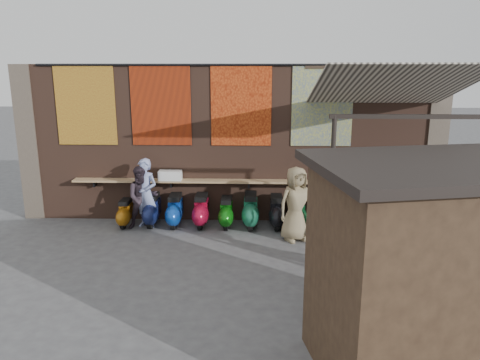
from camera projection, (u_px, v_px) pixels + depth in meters
The scene contains 36 objects.
ground at pixel (223, 258), 9.90m from camera, with size 70.00×70.00×0.00m, color #474749.
brick_wall at pixel (230, 144), 12.04m from camera, with size 10.00×0.40×4.00m, color brown.
pier_left at pixel (31, 143), 12.20m from camera, with size 0.50×0.50×4.00m, color #4C4238.
pier_right at pixel (434, 145), 11.87m from camera, with size 0.50×0.50×4.00m, color #4C4238.
eating_counter at pixel (229, 181), 11.90m from camera, with size 8.00×0.32×0.05m, color #9E7A51.
shelf_box at pixel (170, 175), 11.88m from camera, with size 0.58×0.27×0.24m, color white.
tapestry_redgold at pixel (86, 105), 11.69m from camera, with size 1.50×0.02×2.00m, color maroon.
tapestry_sun at pixel (161, 105), 11.63m from camera, with size 1.50×0.02×2.00m, color red.
tapestry_orange at pixel (241, 106), 11.57m from camera, with size 1.50×0.02×2.00m, color #BF4717.
tapestry_multi at pixel (322, 106), 11.51m from camera, with size 1.50×0.02×2.00m, color #294199.
hang_rail at pixel (229, 65), 11.33m from camera, with size 0.06×0.06×9.50m, color black.
scooter_stool_0 at pixel (125, 213), 11.79m from camera, with size 0.32×0.71×0.68m, color #98570D, non-canonical shape.
scooter_stool_1 at pixel (152, 210), 11.84m from camera, with size 0.38×0.84×0.80m, color #121B46, non-canonical shape.
scooter_stool_2 at pixel (175, 211), 11.79m from camera, with size 0.38×0.84×0.80m, color #0E3A9A, non-canonical shape.
scooter_stool_3 at pixel (201, 211), 11.78m from camera, with size 0.38×0.85×0.81m, color maroon, non-canonical shape.
scooter_stool_4 at pixel (226, 213), 11.71m from camera, with size 0.35×0.79×0.75m, color #0D5E0E, non-canonical shape.
scooter_stool_5 at pixel (251, 211), 11.71m from camera, with size 0.40×0.89×0.85m, color #196545, non-canonical shape.
scooter_stool_6 at pixel (277, 212), 11.69m from camera, with size 0.38×0.84×0.80m, color black, non-canonical shape.
scooter_stool_7 at pixel (299, 213), 11.69m from camera, with size 0.35×0.79×0.75m, color #0E4A25, non-canonical shape.
scooter_stool_8 at pixel (323, 213), 11.65m from camera, with size 0.37×0.82×0.77m, color #A73316, non-canonical shape.
scooter_stool_9 at pixel (351, 212), 11.64m from camera, with size 0.39×0.87×0.83m, color navy, non-canonical shape.
scooter_stool_10 at pixel (375, 212), 11.61m from camera, with size 0.40×0.88×0.84m, color black, non-canonical shape.
diner_left at pixel (146, 193), 11.60m from camera, with size 0.64×0.42×1.76m, color #8A97C9.
diner_right at pixel (142, 198), 11.57m from camera, with size 0.77×0.60×1.58m, color #2C222A.
shopper_navy at pixel (435, 231), 9.27m from camera, with size 0.93×0.39×1.58m, color black.
shopper_grey at pixel (398, 241), 8.54m from camera, with size 1.12×0.64×1.73m, color slate.
shopper_tan at pixel (296, 204), 10.75m from camera, with size 0.85×0.56×1.75m, color #8E7C5A.
market_stall at pixel (423, 276), 5.97m from camera, with size 2.54×1.91×2.75m, color black.
stall_roof at pixel (434, 166), 5.62m from camera, with size 2.85×2.19×0.12m, color black.
stall_sign at pixel (390, 207), 6.76m from camera, with size 1.20×0.04×0.50m, color gold.
stall_shelf at pixel (385, 270), 7.01m from camera, with size 2.11×0.10×0.06m, color #473321.
awning_canvas at pixel (391, 86), 9.80m from camera, with size 3.20×3.40×0.03m, color beige.
awning_ledger at pixel (374, 66), 11.25m from camera, with size 3.30×0.08×0.12m, color #33261C.
awning_header at pixel (412, 117), 8.46m from camera, with size 3.00×0.08×0.08m, color black.
awning_post_left at pixel (331, 197), 8.88m from camera, with size 0.09×0.09×3.10m, color black.
awning_post_right at pixel (480, 198), 8.79m from camera, with size 0.09×0.09×3.10m, color black.
Camera 1 is at (0.65, -9.19, 4.02)m, focal length 35.00 mm.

